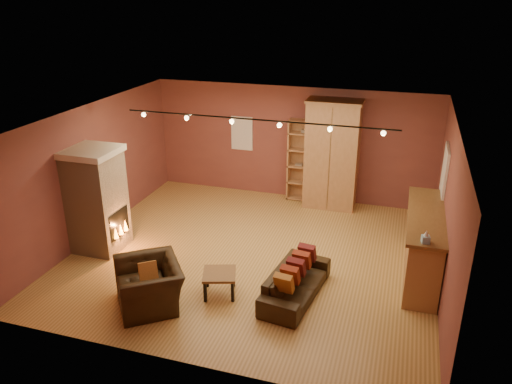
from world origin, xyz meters
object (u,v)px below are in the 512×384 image
(coffee_table, at_px, (219,276))
(loveseat, at_px, (296,277))
(bookcase, at_px, (305,160))
(bar_counter, at_px, (423,244))
(armchair, at_px, (149,278))
(fireplace, at_px, (97,200))
(armoire, at_px, (332,154))

(coffee_table, bearing_deg, loveseat, 14.48)
(bookcase, height_order, bar_counter, bookcase)
(loveseat, height_order, coffee_table, loveseat)
(bookcase, relative_size, armchair, 1.49)
(fireplace, distance_m, coffee_table, 3.12)
(loveseat, relative_size, coffee_table, 2.64)
(fireplace, distance_m, bookcase, 5.06)
(fireplace, height_order, coffee_table, fireplace)
(bar_counter, relative_size, loveseat, 1.40)
(bar_counter, relative_size, coffee_table, 3.68)
(loveseat, distance_m, coffee_table, 1.31)
(loveseat, bearing_deg, armoire, 9.15)
(armoire, distance_m, coffee_table, 4.65)
(fireplace, height_order, loveseat, fireplace)
(armoire, height_order, coffee_table, armoire)
(loveseat, height_order, armchair, armchair)
(fireplace, xyz_separation_m, bar_counter, (6.24, 0.83, -0.43))
(loveseat, bearing_deg, coffee_table, 112.30)
(bookcase, distance_m, armchair, 5.48)
(fireplace, bearing_deg, armchair, -38.21)
(fireplace, distance_m, armoire, 5.40)
(loveseat, distance_m, armchair, 2.47)
(coffee_table, bearing_deg, fireplace, 163.27)
(bookcase, xyz_separation_m, armchair, (-1.50, -5.25, -0.53))
(bookcase, bearing_deg, fireplace, -132.36)
(armoire, xyz_separation_m, coffee_table, (-1.18, -4.39, -0.95))
(armoire, bearing_deg, armchair, -113.48)
(bookcase, bearing_deg, bar_counter, -45.79)
(armchair, bearing_deg, loveseat, 75.44)
(coffee_table, bearing_deg, bookcase, 83.87)
(fireplace, relative_size, loveseat, 1.15)
(loveseat, xyz_separation_m, coffee_table, (-1.27, -0.33, -0.01))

